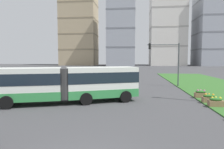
% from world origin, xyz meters
% --- Properties ---
extents(articulated_bus, '(11.86, 6.52, 3.00)m').
position_xyz_m(articulated_bus, '(-3.82, 10.66, 1.65)').
color(articulated_bus, silver).
rests_on(articulated_bus, ground).
extents(car_silver_hatch, '(4.51, 2.25, 1.58)m').
position_xyz_m(car_silver_hatch, '(-6.04, 23.97, 0.75)').
color(car_silver_hatch, '#B7BABF').
rests_on(car_silver_hatch, ground).
extents(flower_planter_3, '(1.10, 0.56, 0.74)m').
position_xyz_m(flower_planter_3, '(7.99, 10.30, 0.43)').
color(flower_planter_3, '#937051').
rests_on(flower_planter_3, grass_median).
extents(flower_planter_4, '(1.10, 0.56, 0.74)m').
position_xyz_m(flower_planter_4, '(7.99, 11.72, 0.43)').
color(flower_planter_4, '#937051').
rests_on(flower_planter_4, grass_median).
extents(flower_planter_5, '(1.10, 0.56, 0.74)m').
position_xyz_m(flower_planter_5, '(7.99, 13.87, 0.43)').
color(flower_planter_5, '#937051').
rests_on(flower_planter_5, grass_median).
extents(traffic_light_far_right, '(4.23, 0.28, 5.81)m').
position_xyz_m(traffic_light_far_right, '(6.17, 22.00, 4.04)').
color(traffic_light_far_right, '#474C51').
rests_on(traffic_light_far_right, ground).
extents(apartment_tower_west, '(19.93, 15.59, 42.42)m').
position_xyz_m(apartment_tower_west, '(-30.00, 109.23, 21.23)').
color(apartment_tower_west, tan).
rests_on(apartment_tower_west, ground).
extents(apartment_tower_westcentre, '(14.36, 18.30, 36.62)m').
position_xyz_m(apartment_tower_westcentre, '(-5.09, 101.78, 18.33)').
color(apartment_tower_westcentre, '#9EA3AD').
rests_on(apartment_tower_westcentre, ground).
extents(apartment_tower_centre, '(18.54, 18.09, 39.61)m').
position_xyz_m(apartment_tower_centre, '(19.60, 109.72, 19.82)').
color(apartment_tower_centre, silver).
rests_on(apartment_tower_centre, ground).
extents(apartment_tower_eastcentre, '(18.88, 19.90, 41.12)m').
position_xyz_m(apartment_tower_eastcentre, '(43.70, 106.91, 20.58)').
color(apartment_tower_eastcentre, '#9EA3AD').
rests_on(apartment_tower_eastcentre, ground).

